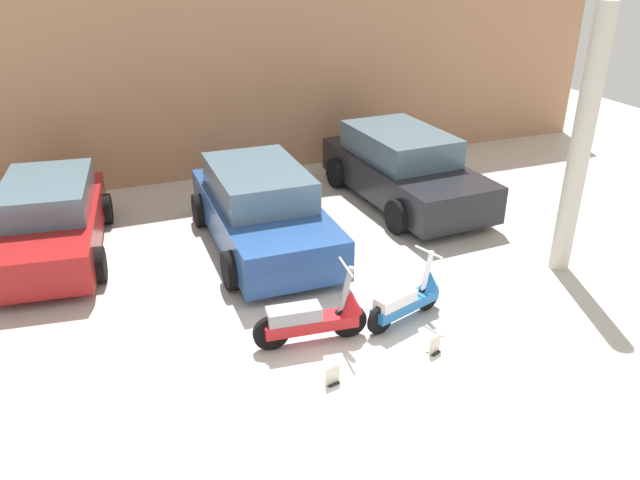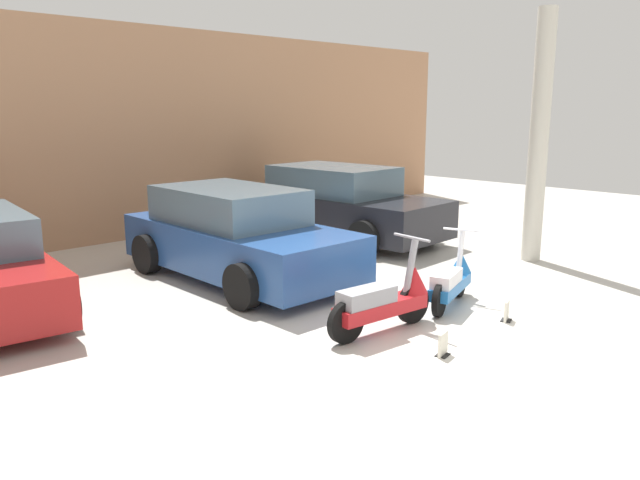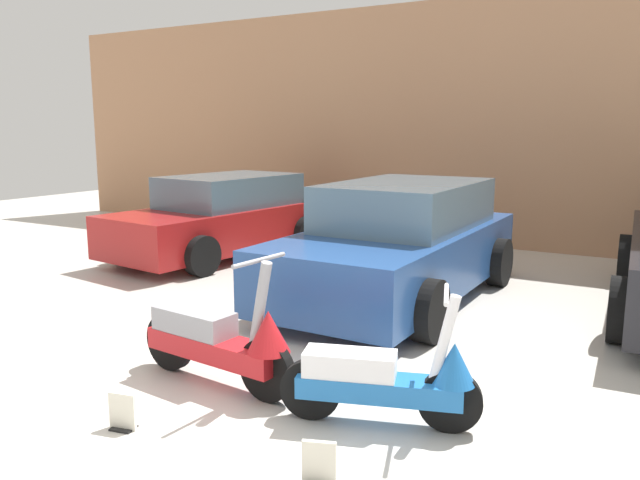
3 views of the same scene
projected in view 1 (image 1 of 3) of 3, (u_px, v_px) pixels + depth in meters
The scene contains 10 objects.
ground_plane at pixel (366, 358), 8.14m from camera, with size 28.00×28.00×0.00m, color beige.
wall_back at pixel (219, 84), 13.60m from camera, with size 19.60×0.12×4.18m, color tan.
scooter_front_left at pixel (316, 317), 8.32m from camera, with size 1.57×0.57×1.10m.
scooter_front_right at pixel (408, 298), 8.83m from camera, with size 1.35×0.68×0.98m.
car_rear_left at pixel (50, 220), 10.62m from camera, with size 2.18×3.94×1.28m.
car_rear_center at pixel (262, 210), 10.91m from camera, with size 2.04×4.13×1.39m.
car_rear_right at pixel (403, 168), 12.80m from camera, with size 2.20×4.32×1.44m.
placard_near_left_scooter at pixel (332, 376), 7.63m from camera, with size 0.20×0.15×0.26m.
placard_near_right_scooter at pixel (434, 345), 8.20m from camera, with size 0.20×0.17×0.26m.
support_column_side at pixel (581, 146), 9.50m from camera, with size 0.32×0.32×4.18m, color beige.
Camera 1 is at (-3.01, -5.97, 4.93)m, focal length 35.00 mm.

